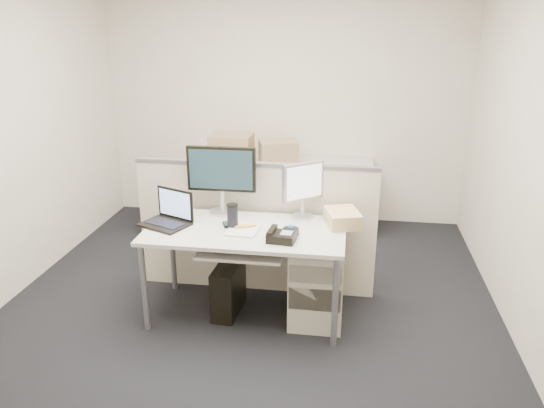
% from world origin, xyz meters
% --- Properties ---
extents(floor, '(4.00, 4.50, 0.01)m').
position_xyz_m(floor, '(0.00, 0.00, -0.01)').
color(floor, black).
rests_on(floor, ground).
extents(wall_back, '(4.00, 0.02, 2.70)m').
position_xyz_m(wall_back, '(0.00, 2.25, 1.35)').
color(wall_back, beige).
rests_on(wall_back, ground).
extents(wall_front, '(4.00, 0.02, 2.70)m').
position_xyz_m(wall_front, '(0.00, -2.25, 1.35)').
color(wall_front, beige).
rests_on(wall_front, ground).
extents(wall_right, '(0.02, 4.50, 2.70)m').
position_xyz_m(wall_right, '(2.00, 0.00, 1.35)').
color(wall_right, beige).
rests_on(wall_right, ground).
extents(desk, '(1.50, 0.75, 0.73)m').
position_xyz_m(desk, '(0.00, 0.00, 0.66)').
color(desk, silver).
rests_on(desk, floor).
extents(keyboard_tray, '(0.62, 0.32, 0.02)m').
position_xyz_m(keyboard_tray, '(0.00, -0.18, 0.62)').
color(keyboard_tray, silver).
rests_on(keyboard_tray, desk).
extents(drawer_pedestal, '(0.40, 0.55, 0.65)m').
position_xyz_m(drawer_pedestal, '(0.55, 0.05, 0.33)').
color(drawer_pedestal, '#B8AF9C').
rests_on(drawer_pedestal, floor).
extents(cubicle_partition, '(2.00, 0.06, 1.10)m').
position_xyz_m(cubicle_partition, '(0.00, 0.45, 0.55)').
color(cubicle_partition, '#BFB89F').
rests_on(cubicle_partition, floor).
extents(back_counter, '(2.00, 0.60, 0.72)m').
position_xyz_m(back_counter, '(0.00, 1.93, 0.36)').
color(back_counter, '#B8AF9C').
rests_on(back_counter, floor).
extents(monitor_main, '(0.55, 0.22, 0.55)m').
position_xyz_m(monitor_main, '(-0.25, 0.32, 1.01)').
color(monitor_main, black).
rests_on(monitor_main, desk).
extents(monitor_small, '(0.39, 0.36, 0.44)m').
position_xyz_m(monitor_small, '(0.40, 0.32, 0.95)').
color(monitor_small, '#B7B7BC').
rests_on(monitor_small, desk).
extents(laptop, '(0.42, 0.37, 0.26)m').
position_xyz_m(laptop, '(-0.62, -0.02, 0.86)').
color(laptop, black).
rests_on(laptop, desk).
extents(trackball, '(0.12, 0.12, 0.05)m').
position_xyz_m(trackball, '(0.35, -0.05, 0.75)').
color(trackball, black).
rests_on(trackball, desk).
extents(desk_phone, '(0.21, 0.18, 0.06)m').
position_xyz_m(desk_phone, '(0.30, -0.18, 0.76)').
color(desk_phone, black).
rests_on(desk_phone, desk).
extents(paper_stack, '(0.25, 0.30, 0.01)m').
position_xyz_m(paper_stack, '(-0.01, -0.02, 0.74)').
color(paper_stack, silver).
rests_on(paper_stack, desk).
extents(sticky_pad, '(0.10, 0.10, 0.01)m').
position_xyz_m(sticky_pad, '(-0.05, 0.00, 0.74)').
color(sticky_pad, gold).
rests_on(sticky_pad, desk).
extents(travel_mug, '(0.09, 0.09, 0.17)m').
position_xyz_m(travel_mug, '(-0.10, 0.02, 0.82)').
color(travel_mug, black).
rests_on(travel_mug, desk).
extents(banana, '(0.17, 0.10, 0.04)m').
position_xyz_m(banana, '(0.00, 0.01, 0.75)').
color(banana, gold).
rests_on(banana, desk).
extents(cellphone, '(0.10, 0.13, 0.02)m').
position_xyz_m(cellphone, '(-0.15, 0.05, 0.74)').
color(cellphone, black).
rests_on(cellphone, desk).
extents(manila_folders, '(0.31, 0.35, 0.11)m').
position_xyz_m(manila_folders, '(0.72, 0.20, 0.79)').
color(manila_folders, '#DAB475').
rests_on(manila_folders, desk).
extents(keyboard, '(0.49, 0.21, 0.03)m').
position_xyz_m(keyboard, '(0.05, -0.14, 0.64)').
color(keyboard, black).
rests_on(keyboard, keyboard_tray).
extents(pc_tower_desk, '(0.20, 0.44, 0.40)m').
position_xyz_m(pc_tower_desk, '(-0.15, 0.03, 0.20)').
color(pc_tower_desk, black).
rests_on(pc_tower_desk, floor).
extents(pc_tower_spare_dark, '(0.18, 0.41, 0.38)m').
position_xyz_m(pc_tower_spare_dark, '(-1.05, 2.03, 0.19)').
color(pc_tower_spare_dark, black).
rests_on(pc_tower_spare_dark, floor).
extents(pc_tower_spare_silver, '(0.22, 0.51, 0.47)m').
position_xyz_m(pc_tower_spare_silver, '(-1.30, 1.63, 0.23)').
color(pc_tower_spare_silver, '#B7B7BC').
rests_on(pc_tower_spare_silver, floor).
extents(cardboard_box_left, '(0.45, 0.34, 0.33)m').
position_xyz_m(cardboard_box_left, '(-0.51, 1.81, 0.89)').
color(cardboard_box_left, tan).
rests_on(cardboard_box_left, back_counter).
extents(cardboard_box_right, '(0.46, 0.40, 0.28)m').
position_xyz_m(cardboard_box_right, '(0.00, 1.81, 0.86)').
color(cardboard_box_right, tan).
rests_on(cardboard_box_right, back_counter).
extents(red_binder, '(0.10, 0.33, 0.30)m').
position_xyz_m(red_binder, '(-0.55, 1.83, 0.87)').
color(red_binder, '#AD0D11').
rests_on(red_binder, back_counter).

